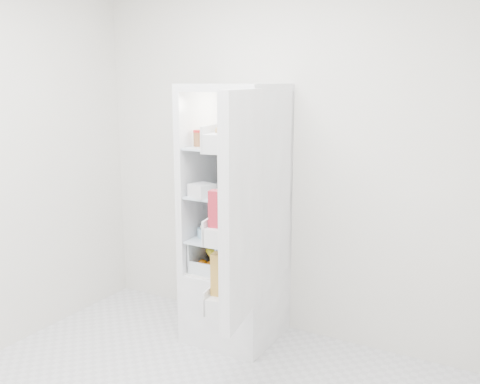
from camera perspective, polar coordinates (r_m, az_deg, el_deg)
The scene contains 20 objects.
room_walls at distance 2.51m, azimuth -10.33°, elevation 6.37°, with size 3.02×3.02×2.61m.
refrigerator at distance 3.82m, azimuth -0.17°, elevation -5.77°, with size 0.60×0.60×1.80m.
shelf_low at distance 3.75m, azimuth -0.64°, elevation -4.93°, with size 0.49×0.53×0.01m, color silver.
shelf_mid at distance 3.67m, azimuth -0.65°, elevation -0.29°, with size 0.49×0.53×0.01m, color silver.
shelf_top at distance 3.62m, azimuth -0.66°, elevation 4.82°, with size 0.49×0.53×0.01m, color silver.
crisper_left at distance 3.85m, azimuth -2.23°, elevation -6.52°, with size 0.23×0.46×0.22m, color silver, non-canonical shape.
crisper_right at distance 3.73m, azimuth 1.01°, elevation -7.10°, with size 0.23×0.46×0.22m, color silver, non-canonical shape.
condiment_jars at distance 3.55m, azimuth -1.65°, elevation 5.50°, with size 0.46×0.32×0.08m.
squeeze_bottle at distance 3.60m, azimuth 1.53°, elevation 6.30°, with size 0.05×0.05×0.18m, color silver.
tub_white at distance 3.57m, azimuth -4.07°, elevation 0.17°, with size 0.14×0.14×0.09m, color silver.
tub_cream at distance 3.51m, azimuth -1.54°, elevation -0.21°, with size 0.11×0.11×0.06m, color white.
tin_red at distance 3.48m, azimuth 1.22°, elevation -0.37°, with size 0.09×0.09×0.06m, color red.
foil_tray at distance 3.90m, azimuth -1.33°, elevation 0.80°, with size 0.14×0.10×0.03m, color silver.
red_cabbage at distance 3.80m, azimuth 0.35°, elevation -3.38°, with size 0.15×0.15×0.15m, color #602162.
bell_pepper at distance 3.55m, azimuth -2.17°, elevation -4.93°, with size 0.10×0.10×0.10m, color red.
mushroom_bowl at distance 3.75m, azimuth -3.54°, elevation -4.35°, with size 0.13×0.13×0.06m, color #94C0DD.
salad_bag at distance 3.48m, azimuth -0.10°, elevation -5.26°, with size 0.10×0.10×0.10m, color #B4D39E.
citrus_pile at distance 3.84m, azimuth -2.37°, elevation -7.03°, with size 0.20×0.31×0.16m.
veg_pile at distance 3.75m, azimuth 1.06°, elevation -7.80°, with size 0.16×0.30×0.10m.
fridge_door at distance 3.01m, azimuth -0.24°, elevation -2.18°, with size 0.26×0.60×1.30m.
Camera 1 is at (1.60, -1.93, 1.82)m, focal length 40.00 mm.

